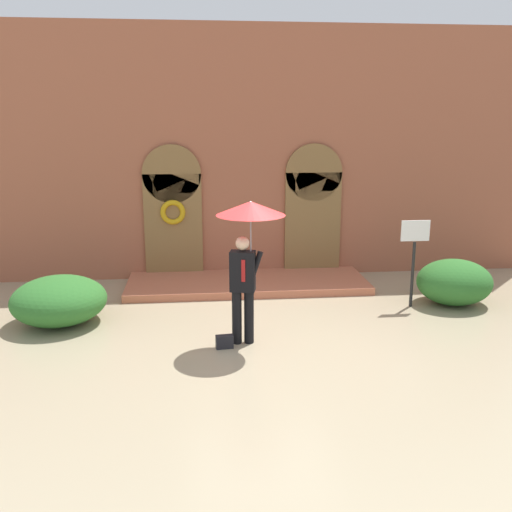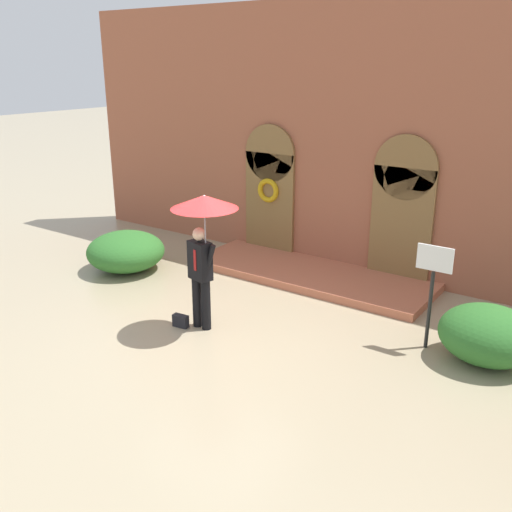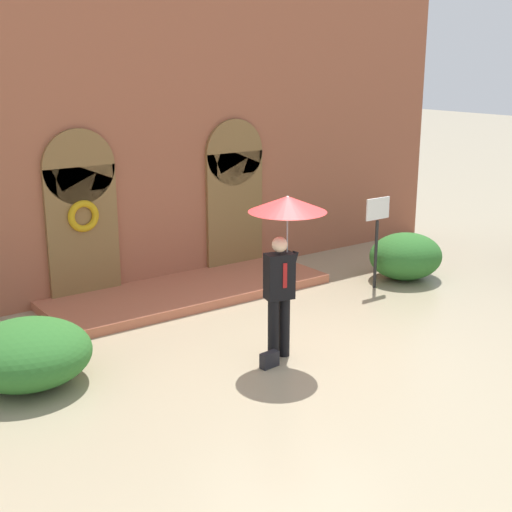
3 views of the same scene
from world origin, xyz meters
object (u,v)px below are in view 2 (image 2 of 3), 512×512
at_px(handbag, 181,321).
at_px(shrub_right, 488,335).
at_px(shrub_left, 126,251).
at_px(person_with_umbrella, 203,222).
at_px(sign_post, 433,280).

height_order(handbag, shrub_right, shrub_right).
bearing_deg(handbag, shrub_right, 14.81).
distance_m(handbag, shrub_right, 4.99).
xyz_separation_m(handbag, shrub_right, (4.65, 1.78, 0.34)).
relative_size(handbag, shrub_left, 0.17).
bearing_deg(person_with_umbrella, sign_post, 24.27).
bearing_deg(shrub_right, sign_post, -175.45).
bearing_deg(person_with_umbrella, shrub_right, 20.40).
relative_size(person_with_umbrella, shrub_left, 1.40).
xyz_separation_m(handbag, sign_post, (3.75, 1.70, 1.05)).
bearing_deg(shrub_left, sign_post, 2.07).
xyz_separation_m(person_with_umbrella, shrub_left, (-3.32, 1.26, -1.48)).
bearing_deg(handbag, person_with_umbrella, 19.65).
bearing_deg(shrub_right, shrub_left, -177.63).
distance_m(person_with_umbrella, shrub_right, 4.75).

